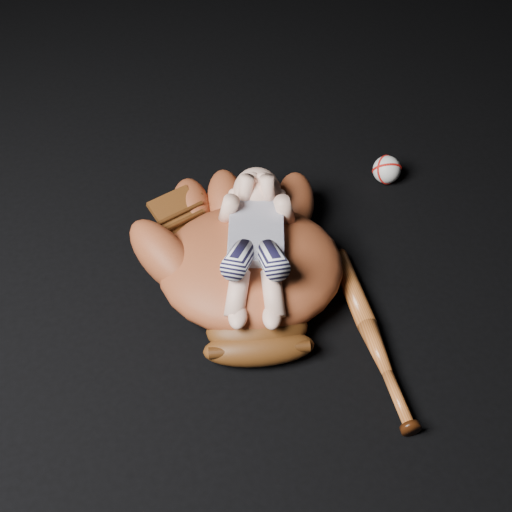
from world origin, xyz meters
name	(u,v)px	position (x,y,z in m)	size (l,w,h in m)	color
baseball_glove	(251,259)	(0.01, -0.05, 0.08)	(0.45, 0.52, 0.16)	maroon
newborn_baby	(256,242)	(0.01, -0.06, 0.14)	(0.17, 0.37, 0.15)	#E3AC92
baseball_bat	(371,334)	(0.19, -0.24, 0.02)	(0.04, 0.41, 0.04)	#A5501F
baseball	(387,170)	(0.40, 0.20, 0.03)	(0.07, 0.07, 0.07)	silver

